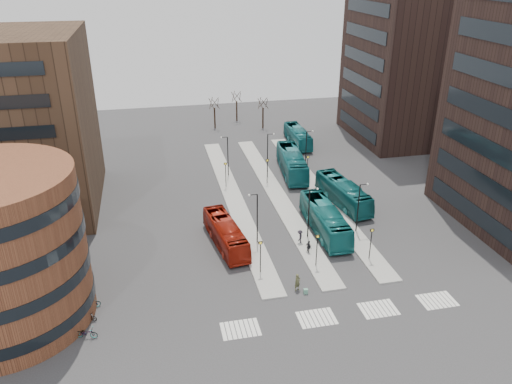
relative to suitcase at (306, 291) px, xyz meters
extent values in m
plane|color=#2D2D30|center=(0.88, -7.72, -0.25)|extent=(160.00, 160.00, 0.00)
cube|color=gray|center=(-3.12, 22.28, -0.18)|extent=(2.50, 45.00, 0.15)
cube|color=gray|center=(2.88, 22.28, -0.18)|extent=(2.50, 45.00, 0.15)
cube|color=gray|center=(8.88, 22.28, -0.18)|extent=(2.50, 45.00, 0.15)
cube|color=#1D4DA0|center=(0.00, 0.00, 0.00)|extent=(0.45, 0.38, 0.50)
imported|color=maroon|center=(-6.08, 10.70, 1.21)|extent=(3.93, 10.74, 2.92)
imported|color=#146465|center=(5.83, 11.20, 1.40)|extent=(2.88, 11.87, 3.30)
imported|color=#146268|center=(7.03, 29.33, 1.50)|extent=(4.31, 12.80, 3.50)
imported|color=#125A5D|center=(10.73, 17.86, 1.33)|extent=(4.11, 11.59, 3.16)
imported|color=#166A70|center=(11.72, 41.91, 1.22)|extent=(2.65, 10.60, 2.94)
imported|color=#48492C|center=(-0.64, 0.72, 0.65)|extent=(0.78, 0.66, 1.81)
imported|color=black|center=(-6.00, 11.15, 0.55)|extent=(0.93, 0.81, 1.61)
imported|color=black|center=(2.52, 6.96, 0.53)|extent=(0.68, 0.99, 1.56)
imported|color=black|center=(2.20, 9.21, 0.59)|extent=(1.05, 1.25, 1.67)
imported|color=gray|center=(-20.12, -1.99, 0.25)|extent=(2.03, 1.17, 1.01)
imported|color=gray|center=(-20.12, 0.28, 0.21)|extent=(1.59, 1.02, 0.93)
imported|color=gray|center=(-20.12, 2.04, 0.23)|extent=(1.93, 1.07, 0.96)
cube|color=silver|center=(-8.62, -3.72, -0.25)|extent=(0.35, 2.40, 0.01)
cube|color=silver|center=(-8.19, -3.72, -0.25)|extent=(0.35, 2.40, 0.01)
cube|color=silver|center=(-7.77, -3.72, -0.25)|extent=(0.35, 2.40, 0.01)
cube|color=silver|center=(-7.34, -3.72, -0.25)|extent=(0.35, 2.40, 0.01)
cube|color=silver|center=(-6.91, -3.72, -0.25)|extent=(0.35, 2.40, 0.01)
cube|color=silver|center=(-6.48, -3.72, -0.25)|extent=(0.35, 2.40, 0.01)
cube|color=silver|center=(-6.05, -3.72, -0.25)|extent=(0.35, 2.40, 0.01)
cube|color=silver|center=(-5.62, -3.72, -0.25)|extent=(0.35, 2.40, 0.01)
cube|color=silver|center=(-1.62, -3.72, -0.25)|extent=(0.35, 2.40, 0.01)
cube|color=silver|center=(-1.19, -3.72, -0.25)|extent=(0.35, 2.40, 0.01)
cube|color=silver|center=(-0.77, -3.72, -0.25)|extent=(0.35, 2.40, 0.01)
cube|color=silver|center=(-0.34, -3.72, -0.25)|extent=(0.35, 2.40, 0.01)
cube|color=silver|center=(0.09, -3.72, -0.25)|extent=(0.35, 2.40, 0.01)
cube|color=silver|center=(0.52, -3.72, -0.25)|extent=(0.35, 2.40, 0.01)
cube|color=silver|center=(0.95, -3.72, -0.25)|extent=(0.35, 2.40, 0.01)
cube|color=silver|center=(1.38, -3.72, -0.25)|extent=(0.35, 2.40, 0.01)
cube|color=silver|center=(4.38, -3.72, -0.25)|extent=(0.35, 2.40, 0.01)
cube|color=silver|center=(4.81, -3.72, -0.25)|extent=(0.35, 2.40, 0.01)
cube|color=silver|center=(5.23, -3.72, -0.25)|extent=(0.35, 2.40, 0.01)
cube|color=silver|center=(5.66, -3.72, -0.25)|extent=(0.35, 2.40, 0.01)
cube|color=silver|center=(6.09, -3.72, -0.25)|extent=(0.35, 2.40, 0.01)
cube|color=silver|center=(6.52, -3.72, -0.25)|extent=(0.35, 2.40, 0.01)
cube|color=silver|center=(6.95, -3.72, -0.25)|extent=(0.35, 2.40, 0.01)
cube|color=silver|center=(7.38, -3.72, -0.25)|extent=(0.35, 2.40, 0.01)
cube|color=silver|center=(10.38, -3.72, -0.25)|extent=(0.35, 2.40, 0.01)
cube|color=silver|center=(10.81, -3.72, -0.25)|extent=(0.35, 2.40, 0.01)
cube|color=silver|center=(11.23, -3.72, -0.25)|extent=(0.35, 2.40, 0.01)
cube|color=silver|center=(11.66, -3.72, -0.25)|extent=(0.35, 2.40, 0.01)
cube|color=silver|center=(12.09, -3.72, -0.25)|extent=(0.35, 2.40, 0.01)
cube|color=silver|center=(12.52, -3.72, -0.25)|extent=(0.35, 2.40, 0.01)
cube|color=silver|center=(12.95, -3.72, -0.25)|extent=(0.35, 2.40, 0.01)
cube|color=silver|center=(13.38, -3.72, -0.25)|extent=(0.35, 2.40, 0.01)
cylinder|color=black|center=(-27.12, 2.28, 1.75)|extent=(15.16, 15.16, 1.10)
cube|color=black|center=(22.82, 8.28, 2.25)|extent=(0.12, 16.00, 2.00)
cube|color=black|center=(22.82, 8.28, 6.25)|extent=(0.12, 16.00, 2.00)
cube|color=black|center=(22.82, 8.28, 10.25)|extent=(0.12, 16.00, 2.00)
cube|color=black|center=(22.82, 8.28, 14.25)|extent=(0.12, 16.00, 2.00)
cube|color=black|center=(22.82, 8.28, 18.25)|extent=(0.12, 16.00, 2.00)
cube|color=black|center=(22.82, 8.28, 22.25)|extent=(0.12, 16.00, 2.00)
cube|color=black|center=(32.88, 42.28, 14.75)|extent=(20.00, 20.00, 30.00)
cube|color=black|center=(22.82, 42.28, 2.25)|extent=(0.12, 16.00, 2.00)
cube|color=black|center=(22.82, 42.28, 6.25)|extent=(0.12, 16.00, 2.00)
cube|color=black|center=(22.82, 42.28, 10.25)|extent=(0.12, 16.00, 2.00)
cube|color=black|center=(22.82, 42.28, 14.25)|extent=(0.12, 16.00, 2.00)
cube|color=black|center=(22.82, 42.28, 18.25)|extent=(0.12, 16.00, 2.00)
cube|color=black|center=(22.82, 42.28, 22.25)|extent=(0.12, 16.00, 2.00)
cylinder|color=black|center=(-3.52, 4.28, 1.65)|extent=(0.10, 0.10, 3.50)
cube|color=black|center=(-3.52, 4.28, 3.40)|extent=(0.45, 0.10, 0.30)
cube|color=yellow|center=(-3.52, 4.22, 3.40)|extent=(0.20, 0.02, 0.20)
cylinder|color=black|center=(-3.52, 26.28, 1.65)|extent=(0.10, 0.10, 3.50)
cube|color=black|center=(-3.52, 26.28, 3.40)|extent=(0.45, 0.10, 0.30)
cube|color=yellow|center=(-3.52, 26.22, 3.40)|extent=(0.20, 0.02, 0.20)
cylinder|color=black|center=(2.48, 4.28, 1.65)|extent=(0.10, 0.10, 3.50)
cube|color=black|center=(2.48, 4.28, 3.40)|extent=(0.45, 0.10, 0.30)
cube|color=yellow|center=(2.48, 4.22, 3.40)|extent=(0.20, 0.02, 0.20)
cylinder|color=black|center=(2.48, 26.28, 1.65)|extent=(0.10, 0.10, 3.50)
cube|color=black|center=(2.48, 26.28, 3.40)|extent=(0.45, 0.10, 0.30)
cube|color=yellow|center=(2.48, 26.22, 3.40)|extent=(0.20, 0.02, 0.20)
cylinder|color=black|center=(8.48, 4.28, 1.65)|extent=(0.10, 0.10, 3.50)
cube|color=black|center=(8.48, 4.28, 3.40)|extent=(0.45, 0.10, 0.30)
cube|color=yellow|center=(8.48, 4.22, 3.40)|extent=(0.20, 0.02, 0.20)
cylinder|color=black|center=(8.48, 26.28, 1.65)|extent=(0.10, 0.10, 3.50)
cube|color=black|center=(8.48, 26.28, 3.40)|extent=(0.45, 0.10, 0.30)
cube|color=yellow|center=(8.48, 26.22, 3.40)|extent=(0.20, 0.02, 0.20)
cylinder|color=black|center=(-2.52, 10.28, 2.90)|extent=(0.14, 0.14, 6.00)
cylinder|color=black|center=(-2.97, 10.28, 5.90)|extent=(0.90, 0.08, 0.08)
sphere|color=silver|center=(-3.42, 10.28, 5.90)|extent=(0.24, 0.24, 0.24)
cylinder|color=black|center=(-2.52, 30.28, 2.90)|extent=(0.14, 0.14, 6.00)
cylinder|color=black|center=(-2.97, 30.28, 5.90)|extent=(0.90, 0.08, 0.08)
sphere|color=silver|center=(-3.42, 30.28, 5.90)|extent=(0.24, 0.24, 0.24)
cylinder|color=black|center=(3.48, 10.28, 2.90)|extent=(0.14, 0.14, 6.00)
cylinder|color=black|center=(3.93, 10.28, 5.90)|extent=(0.90, 0.08, 0.08)
sphere|color=silver|center=(4.38, 10.28, 5.90)|extent=(0.24, 0.24, 0.24)
cylinder|color=black|center=(3.48, 30.28, 2.90)|extent=(0.14, 0.14, 6.00)
cylinder|color=black|center=(3.93, 30.28, 5.90)|extent=(0.90, 0.08, 0.08)
sphere|color=silver|center=(4.38, 30.28, 5.90)|extent=(0.24, 0.24, 0.24)
cylinder|color=black|center=(9.48, 10.28, 2.90)|extent=(0.14, 0.14, 6.00)
cylinder|color=black|center=(9.93, 10.28, 5.90)|extent=(0.90, 0.08, 0.08)
sphere|color=silver|center=(10.38, 10.28, 5.90)|extent=(0.24, 0.24, 0.24)
cylinder|color=black|center=(9.48, 30.28, 2.90)|extent=(0.14, 0.14, 6.00)
cylinder|color=black|center=(9.93, 30.28, 5.90)|extent=(0.90, 0.08, 0.08)
sphere|color=silver|center=(10.38, 30.28, 5.90)|extent=(0.24, 0.24, 0.24)
cylinder|color=black|center=(-1.12, 54.28, 1.75)|extent=(0.30, 0.30, 4.00)
cylinder|color=black|center=(-0.42, 54.28, 4.65)|extent=(0.10, 1.56, 1.95)
cylinder|color=black|center=(-0.91, 54.95, 4.65)|extent=(1.48, 0.59, 1.97)
cylinder|color=black|center=(-1.69, 54.70, 4.65)|extent=(0.90, 1.31, 1.99)
cylinder|color=black|center=(-1.69, 53.87, 4.65)|extent=(0.89, 1.31, 1.99)
cylinder|color=black|center=(-0.91, 53.62, 4.65)|extent=(1.48, 0.58, 1.97)
cylinder|color=black|center=(3.88, 58.28, 1.75)|extent=(0.30, 0.30, 4.00)
cylinder|color=black|center=(4.58, 58.28, 4.65)|extent=(0.10, 1.56, 1.95)
cylinder|color=black|center=(4.09, 58.95, 4.65)|extent=(1.48, 0.59, 1.97)
cylinder|color=black|center=(3.31, 58.70, 4.65)|extent=(0.90, 1.31, 1.99)
cylinder|color=black|center=(3.31, 57.87, 4.65)|extent=(0.89, 1.31, 1.99)
cylinder|color=black|center=(4.09, 57.62, 4.65)|extent=(1.48, 0.58, 1.97)
cylinder|color=black|center=(7.88, 52.28, 1.75)|extent=(0.30, 0.30, 4.00)
cylinder|color=black|center=(8.58, 52.28, 4.65)|extent=(0.10, 1.56, 1.95)
cylinder|color=black|center=(8.09, 52.95, 4.65)|extent=(1.48, 0.59, 1.97)
cylinder|color=black|center=(7.31, 52.70, 4.65)|extent=(0.90, 1.31, 1.99)
cylinder|color=black|center=(7.31, 51.87, 4.65)|extent=(0.89, 1.31, 1.99)
cylinder|color=black|center=(8.09, 51.62, 4.65)|extent=(1.48, 0.58, 1.97)
camera|label=1|loc=(-13.17, -37.72, 28.93)|focal=35.00mm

